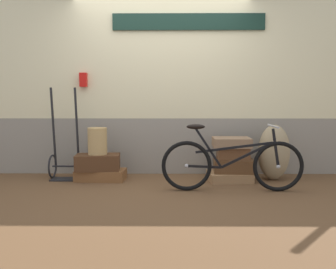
% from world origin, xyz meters
% --- Properties ---
extents(ground, '(9.73, 5.20, 0.06)m').
position_xyz_m(ground, '(0.00, 0.00, -0.03)').
color(ground, brown).
extents(station_building, '(7.73, 0.74, 2.61)m').
position_xyz_m(station_building, '(0.01, 0.85, 1.31)').
color(station_building, gray).
rests_on(station_building, ground).
extents(suitcase_0, '(0.68, 0.40, 0.14)m').
position_xyz_m(suitcase_0, '(-0.82, 0.33, 0.07)').
color(suitcase_0, brown).
rests_on(suitcase_0, ground).
extents(suitcase_1, '(0.61, 0.38, 0.21)m').
position_xyz_m(suitcase_1, '(-0.85, 0.31, 0.25)').
color(suitcase_1, '#4C2D19').
rests_on(suitcase_1, suitcase_0).
extents(suitcase_2, '(0.59, 0.49, 0.12)m').
position_xyz_m(suitcase_2, '(0.92, 0.29, 0.06)').
color(suitcase_2, '#9E754C').
rests_on(suitcase_2, ground).
extents(suitcase_3, '(0.55, 0.41, 0.18)m').
position_xyz_m(suitcase_3, '(0.98, 0.31, 0.21)').
color(suitcase_3, brown).
rests_on(suitcase_3, suitcase_2).
extents(suitcase_4, '(0.44, 0.34, 0.16)m').
position_xyz_m(suitcase_4, '(0.97, 0.34, 0.38)').
color(suitcase_4, brown).
rests_on(suitcase_4, suitcase_3).
extents(suitcase_5, '(0.50, 0.41, 0.13)m').
position_xyz_m(suitcase_5, '(0.95, 0.34, 0.52)').
color(suitcase_5, '#937051').
rests_on(suitcase_5, suitcase_4).
extents(wicker_basket, '(0.26, 0.26, 0.36)m').
position_xyz_m(wicker_basket, '(-0.86, 0.32, 0.54)').
color(wicker_basket, tan).
rests_on(wicker_basket, suitcase_1).
extents(luggage_trolley, '(0.41, 0.39, 1.26)m').
position_xyz_m(luggage_trolley, '(-1.33, 0.44, 0.27)').
color(luggage_trolley, black).
rests_on(luggage_trolley, ground).
extents(burlap_sack, '(0.42, 0.36, 0.75)m').
position_xyz_m(burlap_sack, '(1.54, 0.38, 0.38)').
color(burlap_sack, '#9E8966').
rests_on(burlap_sack, ground).
extents(bicycle, '(1.69, 0.46, 0.80)m').
position_xyz_m(bicycle, '(0.86, -0.23, 0.33)').
color(bicycle, black).
rests_on(bicycle, ground).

